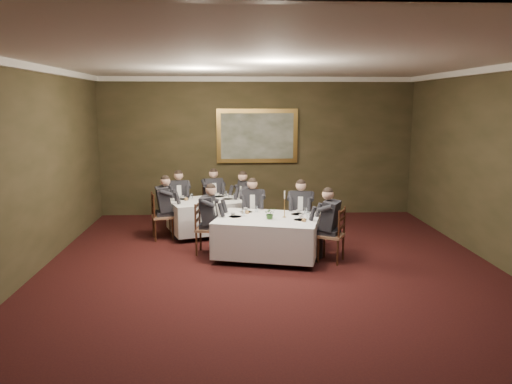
{
  "coord_description": "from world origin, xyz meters",
  "views": [
    {
      "loc": [
        -0.68,
        -7.73,
        2.85
      ],
      "look_at": [
        -0.19,
        1.79,
        1.15
      ],
      "focal_mm": 35.0,
      "sensor_mm": 36.0,
      "label": 1
    }
  ],
  "objects": [
    {
      "name": "place_setting_table_main",
      "position": [
        -0.33,
        1.79,
        0.8
      ],
      "size": [
        0.33,
        0.31,
        0.14
      ],
      "color": "white",
      "rests_on": "table_main"
    },
    {
      "name": "candlestick",
      "position": [
        0.31,
        1.26,
        0.95
      ],
      "size": [
        0.07,
        0.07,
        0.51
      ],
      "color": "#B78437",
      "rests_on": "table_main"
    },
    {
      "name": "diner_sec_backleft",
      "position": [
        -1.87,
        3.57,
        0.51
      ],
      "size": [
        0.47,
        0.54,
        1.35
      ],
      "rotation": [
        0.0,
        0.0,
        3.31
      ],
      "color": "black",
      "rests_on": "chair_sec_backleft"
    },
    {
      "name": "diner_sec_endright",
      "position": [
        -0.34,
        3.29,
        0.51
      ],
      "size": [
        0.59,
        0.54,
        1.35
      ],
      "rotation": [
        0.0,
        0.0,
        1.93
      ],
      "color": "black",
      "rests_on": "chair_sec_endright"
    },
    {
      "name": "chair_main_backright",
      "position": [
        0.73,
        2.05,
        0.28
      ],
      "size": [
        0.52,
        0.5,
        1.0
      ],
      "rotation": [
        0.0,
        0.0,
        2.93
      ],
      "color": "#8C6447",
      "rests_on": "ground"
    },
    {
      "name": "chair_main_endright",
      "position": [
        1.14,
        0.95,
        0.28
      ],
      "size": [
        0.58,
        0.58,
        1.0
      ],
      "rotation": [
        0.0,
        0.0,
        1.09
      ],
      "color": "#8C6447",
      "rests_on": "ground"
    },
    {
      "name": "back_wall",
      "position": [
        0.0,
        5.0,
        1.75
      ],
      "size": [
        8.0,
        0.1,
        3.5
      ],
      "primitive_type": "cube",
      "color": "#2E2B17",
      "rests_on": "ground"
    },
    {
      "name": "diner_main_endleft",
      "position": [
        -1.13,
        1.55,
        0.51
      ],
      "size": [
        0.53,
        0.47,
        1.35
      ],
      "rotation": [
        0.0,
        0.0,
        -1.72
      ],
      "color": "black",
      "rests_on": "chair_main_endleft"
    },
    {
      "name": "chair_sec_endright",
      "position": [
        -0.33,
        3.29,
        0.28
      ],
      "size": [
        0.55,
        0.56,
        1.0
      ],
      "rotation": [
        0.0,
        0.0,
        1.93
      ],
      "color": "#8C6447",
      "rests_on": "ground"
    },
    {
      "name": "place_setting_table_second",
      "position": [
        -1.67,
        3.17,
        0.8
      ],
      "size": [
        0.33,
        0.31,
        0.14
      ],
      "color": "white",
      "rests_on": "table_second"
    },
    {
      "name": "chair_main_endleft",
      "position": [
        -1.14,
        1.55,
        0.28
      ],
      "size": [
        0.48,
        0.5,
        1.0
      ],
      "rotation": [
        0.0,
        0.0,
        -1.72
      ],
      "color": "#8C6447",
      "rests_on": "ground"
    },
    {
      "name": "left_wall",
      "position": [
        -4.0,
        0.0,
        1.75
      ],
      "size": [
        0.1,
        10.0,
        3.5
      ],
      "primitive_type": "cube",
      "color": "#2E2B17",
      "rests_on": "ground"
    },
    {
      "name": "front_wall",
      "position": [
        0.0,
        -5.0,
        1.75
      ],
      "size": [
        8.0,
        0.1,
        3.5
      ],
      "primitive_type": "cube",
      "color": "#2E2B17",
      "rests_on": "ground"
    },
    {
      "name": "ceiling",
      "position": [
        0.0,
        0.0,
        3.5
      ],
      "size": [
        8.0,
        10.0,
        0.1
      ],
      "primitive_type": "cube",
      "color": "silver",
      "rests_on": "back_wall"
    },
    {
      "name": "diner_main_backleft",
      "position": [
        -0.24,
        2.3,
        0.51
      ],
      "size": [
        0.42,
        0.48,
        1.35
      ],
      "rotation": [
        0.0,
        0.0,
        3.13
      ],
      "color": "black",
      "rests_on": "chair_main_backleft"
    },
    {
      "name": "chair_sec_endleft",
      "position": [
        -2.14,
        2.66,
        0.28
      ],
      "size": [
        0.52,
        0.53,
        1.0
      ],
      "rotation": [
        0.0,
        0.0,
        -1.32
      ],
      "color": "#8C6447",
      "rests_on": "ground"
    },
    {
      "name": "chair_sec_backleft",
      "position": [
        -1.87,
        3.58,
        0.28
      ],
      "size": [
        0.5,
        0.49,
        1.0
      ],
      "rotation": [
        0.0,
        0.0,
        3.31
      ],
      "color": "#8C6447",
      "rests_on": "ground"
    },
    {
      "name": "chair_sec_backright",
      "position": [
        -1.11,
        3.85,
        0.28
      ],
      "size": [
        0.54,
        0.53,
        1.0
      ],
      "rotation": [
        0.0,
        0.0,
        3.43
      ],
      "color": "#8C6447",
      "rests_on": "ground"
    },
    {
      "name": "diner_main_backright",
      "position": [
        0.73,
        2.04,
        0.51
      ],
      "size": [
        0.49,
        0.55,
        1.35
      ],
      "rotation": [
        0.0,
        0.0,
        2.93
      ],
      "color": "black",
      "rests_on": "chair_main_backright"
    },
    {
      "name": "crown_molding",
      "position": [
        0.0,
        0.0,
        3.44
      ],
      "size": [
        8.0,
        10.0,
        0.12
      ],
      "color": "white",
      "rests_on": "back_wall"
    },
    {
      "name": "ground",
      "position": [
        0.0,
        0.0,
        0.0
      ],
      "size": [
        10.0,
        10.0,
        0.0
      ],
      "primitive_type": "plane",
      "color": "black",
      "rests_on": "ground"
    },
    {
      "name": "chair_main_backleft",
      "position": [
        -0.24,
        2.31,
        0.28
      ],
      "size": [
        0.44,
        0.42,
        1.0
      ],
      "rotation": [
        0.0,
        0.0,
        3.13
      ],
      "color": "#8C6447",
      "rests_on": "ground"
    },
    {
      "name": "diner_main_endright",
      "position": [
        1.13,
        0.95,
        0.51
      ],
      "size": [
        0.61,
        0.58,
        1.35
      ],
      "rotation": [
        0.0,
        0.0,
        1.09
      ],
      "color": "black",
      "rests_on": "chair_main_endright"
    },
    {
      "name": "diner_sec_backright",
      "position": [
        -1.1,
        3.84,
        0.51
      ],
      "size": [
        0.52,
        0.57,
        1.35
      ],
      "rotation": [
        0.0,
        0.0,
        3.43
      ],
      "color": "black",
      "rests_on": "chair_sec_backright"
    },
    {
      "name": "painting",
      "position": [
        -0.0,
        4.94,
        2.03
      ],
      "size": [
        2.05,
        0.09,
        1.37
      ],
      "color": "#BA9244",
      "rests_on": "back_wall"
    },
    {
      "name": "centerpiece",
      "position": [
        0.03,
        1.13,
        0.88
      ],
      "size": [
        0.22,
        0.19,
        0.23
      ],
      "primitive_type": "imported",
      "rotation": [
        0.0,
        0.0,
        0.06
      ],
      "color": "#2D5926",
      "rests_on": "table_main"
    },
    {
      "name": "table_second",
      "position": [
        -1.23,
        2.98,
        0.45
      ],
      "size": [
        1.83,
        1.61,
        0.67
      ],
      "rotation": [
        0.0,
        0.0,
        0.34
      ],
      "color": "black",
      "rests_on": "ground"
    },
    {
      "name": "diner_sec_endleft",
      "position": [
        -2.13,
        2.66,
        0.51
      ],
      "size": [
        0.56,
        0.51,
        1.35
      ],
      "rotation": [
        0.0,
        0.0,
        -1.32
      ],
      "color": "black",
      "rests_on": "chair_sec_endleft"
    },
    {
      "name": "table_main",
      "position": [
        -0.0,
        1.25,
        0.45
      ],
      "size": [
        2.16,
        1.85,
        0.67
      ],
      "rotation": [
        0.0,
        0.0,
        -0.26
      ],
      "color": "black",
      "rests_on": "ground"
    }
  ]
}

